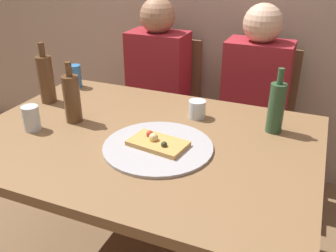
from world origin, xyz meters
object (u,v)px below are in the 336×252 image
object	(u,v)px
wine_bottle	(46,78)
tumbler_near	(31,118)
dining_table	(143,152)
pizza_slice_last	(157,143)
wine_glass	(197,109)
guest_in_beanie	(251,104)
chair_left	(162,99)
guest_in_sweater	(152,89)
chair_right	(254,114)
water_bottle	(276,107)
soda_can	(75,76)
beer_bottle	(72,98)
pizza_tray	(158,147)

from	to	relation	value
wine_bottle	tumbler_near	xyz separation A→B (m)	(0.14, -0.28, -0.07)
dining_table	pizza_slice_last	xyz separation A→B (m)	(0.10, -0.06, 0.10)
wine_glass	guest_in_beanie	distance (m)	0.53
chair_left	guest_in_sweater	world-z (taller)	guest_in_sweater
chair_right	guest_in_beanie	size ratio (longest dim) A/B	0.77
water_bottle	dining_table	bearing A→B (deg)	-152.32
tumbler_near	soda_can	xyz separation A→B (m)	(-0.14, 0.51, 0.01)
wine_glass	pizza_slice_last	bearing A→B (deg)	-98.69
dining_table	guest_in_beanie	bearing A→B (deg)	67.48
beer_bottle	chair_right	world-z (taller)	beer_bottle
beer_bottle	chair_right	distance (m)	1.14
dining_table	pizza_tray	xyz separation A→B (m)	(0.10, -0.06, 0.08)
guest_in_sweater	guest_in_beanie	xyz separation A→B (m)	(0.61, 0.00, 0.00)
wine_glass	chair_right	world-z (taller)	chair_right
chair_right	pizza_tray	bearing A→B (deg)	77.75
pizza_slice_last	wine_glass	bearing A→B (deg)	81.31
dining_table	wine_bottle	bearing A→B (deg)	165.38
beer_bottle	water_bottle	size ratio (longest dim) A/B	0.98
dining_table	soda_can	world-z (taller)	soda_can
pizza_tray	water_bottle	world-z (taller)	water_bottle
water_bottle	tumbler_near	xyz separation A→B (m)	(-0.94, -0.38, -0.06)
chair_left	chair_right	distance (m)	0.61
pizza_slice_last	soda_can	distance (m)	0.82
pizza_tray	chair_left	distance (m)	1.07
pizza_tray	chair_left	world-z (taller)	chair_left
wine_bottle	chair_left	world-z (taller)	wine_bottle
dining_table	chair_right	bearing A→B (deg)	70.98
water_bottle	chair_left	distance (m)	1.07
dining_table	water_bottle	world-z (taller)	water_bottle
tumbler_near	beer_bottle	bearing A→B (deg)	51.44
pizza_slice_last	guest_in_sweater	xyz separation A→B (m)	(-0.40, 0.81, -0.12)
pizza_slice_last	chair_left	size ratio (longest dim) A/B	0.26
pizza_tray	water_bottle	bearing A→B (deg)	39.60
beer_bottle	guest_in_sweater	xyz separation A→B (m)	(0.04, 0.73, -0.20)
pizza_slice_last	dining_table	bearing A→B (deg)	147.13
beer_bottle	chair_right	size ratio (longest dim) A/B	0.30
guest_in_beanie	soda_can	bearing A→B (deg)	21.77
wine_glass	soda_can	size ratio (longest dim) A/B	0.66
tumbler_near	chair_right	size ratio (longest dim) A/B	0.12
dining_table	chair_right	world-z (taller)	chair_right
pizza_tray	water_bottle	xyz separation A→B (m)	(0.39, 0.32, 0.10)
chair_left	guest_in_sweater	xyz separation A→B (m)	(-0.00, -0.15, 0.13)
tumbler_near	guest_in_sweater	distance (m)	0.89
soda_can	guest_in_sweater	distance (m)	0.49
pizza_tray	wine_glass	world-z (taller)	wine_glass
dining_table	chair_left	distance (m)	0.96
pizza_slice_last	soda_can	bearing A→B (deg)	147.10
chair_right	water_bottle	bearing A→B (deg)	105.57
wine_glass	guest_in_beanie	size ratio (longest dim) A/B	0.07
water_bottle	guest_in_beanie	size ratio (longest dim) A/B	0.23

